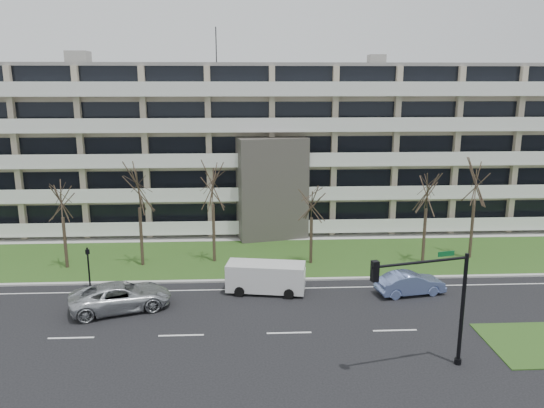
{
  "coord_description": "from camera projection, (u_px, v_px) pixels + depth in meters",
  "views": [
    {
      "loc": [
        -2.32,
        -27.12,
        13.71
      ],
      "look_at": [
        -0.46,
        10.0,
        5.09
      ],
      "focal_mm": 35.0,
      "sensor_mm": 36.0,
      "label": 1
    }
  ],
  "objects": [
    {
      "name": "pedestrian_signal",
      "position": [
        88.0,
        263.0,
        35.57
      ],
      "size": [
        0.33,
        0.29,
        2.9
      ],
      "rotation": [
        0.0,
        0.0,
        0.36
      ],
      "color": "black",
      "rests_on": "ground"
    },
    {
      "name": "tree_5",
      "position": [
        427.0,
        187.0,
        39.79
      ],
      "size": [
        3.82,
        3.82,
        7.65
      ],
      "color": "#382B21",
      "rests_on": "ground"
    },
    {
      "name": "silver_pickup",
      "position": [
        121.0,
        296.0,
        32.49
      ],
      "size": [
        6.61,
        4.55,
        1.68
      ],
      "primitive_type": "imported",
      "rotation": [
        0.0,
        0.0,
        1.89
      ],
      "color": "#BABDC2",
      "rests_on": "ground"
    },
    {
      "name": "tree_4",
      "position": [
        312.0,
        199.0,
        39.74
      ],
      "size": [
        3.27,
        3.27,
        6.53
      ],
      "color": "#382B21",
      "rests_on": "ground"
    },
    {
      "name": "white_van",
      "position": [
        267.0,
        275.0,
        35.07
      ],
      "size": [
        5.4,
        2.76,
        2.0
      ],
      "rotation": [
        0.0,
        0.0,
        -0.17
      ],
      "color": "silver",
      "rests_on": "ground"
    },
    {
      "name": "apartment_building",
      "position": [
        269.0,
        144.0,
        52.51
      ],
      "size": [
        60.5,
        15.1,
        18.75
      ],
      "color": "#B8AB8F",
      "rests_on": "ground"
    },
    {
      "name": "tree_6",
      "position": [
        477.0,
        176.0,
        40.59
      ],
      "size": [
        4.28,
        4.28,
        8.56
      ],
      "color": "#382B21",
      "rests_on": "ground"
    },
    {
      "name": "grass_verge",
      "position": [
        276.0,
        257.0,
        42.24
      ],
      "size": [
        90.0,
        10.0,
        0.06
      ],
      "primitive_type": "cube",
      "color": "#34531B",
      "rests_on": "ground"
    },
    {
      "name": "curb",
      "position": [
        280.0,
        280.0,
        37.37
      ],
      "size": [
        90.0,
        0.35,
        0.12
      ],
      "primitive_type": "cube",
      "color": "#B2B2AD",
      "rests_on": "ground"
    },
    {
      "name": "lane_edge_line",
      "position": [
        281.0,
        289.0,
        35.92
      ],
      "size": [
        90.0,
        0.12,
        0.01
      ],
      "primitive_type": "cube",
      "color": "white",
      "rests_on": "ground"
    },
    {
      "name": "blue_sedan",
      "position": [
        410.0,
        283.0,
        34.87
      ],
      "size": [
        4.72,
        2.36,
        1.49
      ],
      "primitive_type": "imported",
      "rotation": [
        0.0,
        0.0,
        1.75
      ],
      "color": "#7990D3",
      "rests_on": "ground"
    },
    {
      "name": "tree_2",
      "position": [
        138.0,
        184.0,
        39.02
      ],
      "size": [
        4.06,
        4.06,
        8.11
      ],
      "color": "#382B21",
      "rests_on": "ground"
    },
    {
      "name": "sidewalk",
      "position": [
        272.0,
        237.0,
        47.59
      ],
      "size": [
        90.0,
        2.0,
        0.08
      ],
      "primitive_type": "cube",
      "color": "#B2B2AD",
      "rests_on": "ground"
    },
    {
      "name": "ground",
      "position": [
        289.0,
        333.0,
        29.6
      ],
      "size": [
        160.0,
        160.0,
        0.0
      ],
      "primitive_type": "plane",
      "color": "black",
      "rests_on": "ground"
    },
    {
      "name": "tree_1",
      "position": [
        61.0,
        197.0,
        38.68
      ],
      "size": [
        3.52,
        3.52,
        7.05
      ],
      "color": "#382B21",
      "rests_on": "ground"
    },
    {
      "name": "traffic_signal",
      "position": [
        433.0,
        295.0,
        25.02
      ],
      "size": [
        5.05,
        1.47,
        5.99
      ],
      "rotation": [
        0.0,
        0.0,
        0.23
      ],
      "color": "black",
      "rests_on": "ground"
    },
    {
      "name": "tree_3",
      "position": [
        212.0,
        181.0,
        39.87
      ],
      "size": [
        4.1,
        4.1,
        8.2
      ],
      "color": "#382B21",
      "rests_on": "ground"
    }
  ]
}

